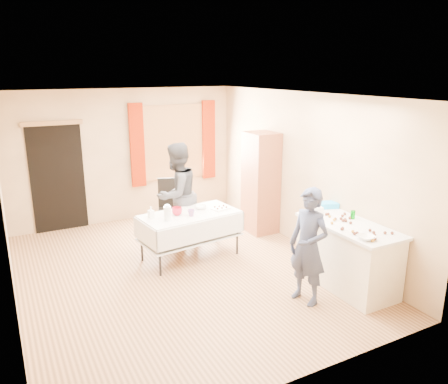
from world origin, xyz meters
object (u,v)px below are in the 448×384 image
cabinet (261,183)px  party_table (190,231)px  woman (177,195)px  chair (171,219)px  girl (308,246)px  counter (347,255)px

cabinet → party_table: bearing=-162.5°
party_table → woman: (0.05, 0.64, 0.44)m
chair → girl: 3.19m
cabinet → chair: size_ratio=1.80×
counter → party_table: 2.45m
counter → woman: bearing=120.8°
counter → girl: size_ratio=0.98×
girl → woman: woman is taller
party_table → chair: chair is taller
party_table → counter: bearing=-57.4°
chair → woman: woman is taller
counter → girl: bearing=-173.6°
cabinet → girl: bearing=-109.1°
party_table → girl: girl is taller
cabinet → chair: (-1.56, 0.58, -0.62)m
woman → cabinet: bearing=149.7°
counter → woman: woman is taller
chair → cabinet: bearing=0.2°
woman → girl: bearing=79.8°
party_table → girl: (0.79, -1.98, 0.32)m
cabinet → woman: bearing=175.8°
girl → counter: bearing=81.6°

